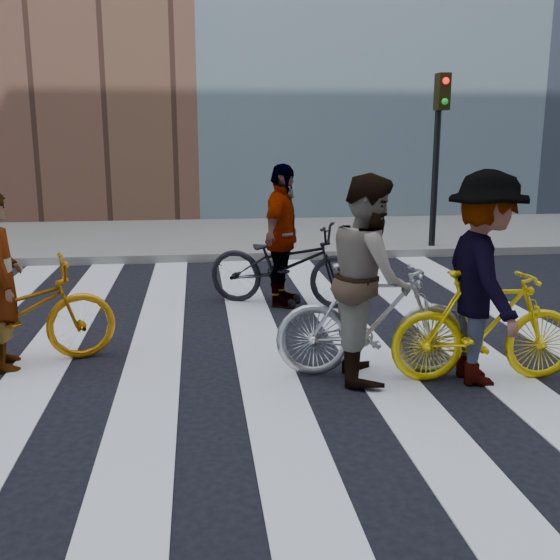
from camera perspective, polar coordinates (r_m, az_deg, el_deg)
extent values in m
plane|color=black|center=(6.96, -6.29, -6.27)|extent=(100.00, 100.00, 0.00)
cube|color=gray|center=(14.26, -6.88, 3.72)|extent=(100.00, 5.00, 0.15)
cube|color=white|center=(7.14, -19.74, -6.43)|extent=(0.55, 10.00, 0.01)
cube|color=white|center=(6.98, -10.84, -6.34)|extent=(0.55, 10.00, 0.01)
cube|color=white|center=(6.99, -1.76, -6.08)|extent=(0.55, 10.00, 0.01)
cube|color=white|center=(7.17, 7.07, -5.68)|extent=(0.55, 10.00, 0.01)
cube|color=white|center=(7.51, 15.27, -5.19)|extent=(0.55, 10.00, 0.01)
cube|color=white|center=(7.99, 22.61, -4.66)|extent=(0.55, 10.00, 0.01)
cylinder|color=black|center=(12.82, 13.38, 9.35)|extent=(0.12, 0.12, 3.20)
cube|color=black|center=(12.68, 13.95, 15.63)|extent=(0.22, 0.28, 0.65)
sphere|color=red|center=(12.56, 14.25, 16.47)|extent=(0.12, 0.12, 0.12)
sphere|color=#0CCC26|center=(12.53, 14.16, 14.83)|extent=(0.12, 0.12, 0.12)
imported|color=#C4760A|center=(6.87, -22.52, -2.83)|extent=(2.13, 1.28, 1.06)
imported|color=#B8BBC3|center=(6.18, 8.11, -3.47)|extent=(1.86, 0.72, 1.09)
imported|color=yellow|center=(6.29, 17.45, -3.85)|extent=(1.77, 0.60, 1.05)
imported|color=black|center=(8.68, 0.48, 1.37)|extent=(2.23, 1.51, 1.11)
imported|color=slate|center=(6.81, -23.17, -0.08)|extent=(0.59, 0.73, 1.74)
imported|color=slate|center=(6.07, 7.77, 0.21)|extent=(0.82, 1.00, 1.91)
imported|color=slate|center=(6.16, 17.30, 0.12)|extent=(0.80, 1.30, 1.94)
imported|color=slate|center=(8.61, 0.15, 3.87)|extent=(0.85, 1.19, 1.88)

